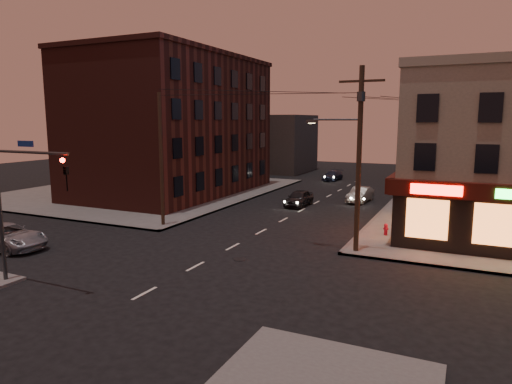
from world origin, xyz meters
The scene contains 15 objects.
ground centered at (0.00, 0.00, 0.00)m, with size 120.00×120.00×0.00m, color black.
sidewalk_nw centered at (-18.00, 19.00, 0.07)m, with size 24.00×28.00×0.15m, color #514F4C.
brick_apartment centered at (-14.50, 19.00, 6.65)m, with size 12.00×20.00×13.00m, color #451B16.
bg_building_ne_a centered at (14.00, 38.00, 3.50)m, with size 10.00×12.00×7.00m, color #3F3D3A.
bg_building_nw centered at (-13.00, 42.00, 4.00)m, with size 9.00×10.00×8.00m, color #3F3D3A.
bg_building_ne_b centered at (12.00, 52.00, 3.00)m, with size 8.00×8.00×6.00m, color #3F3D3A.
utility_pole_main centered at (6.68, 5.80, 5.76)m, with size 4.20×0.44×10.00m.
utility_pole_far centered at (6.80, 32.00, 4.65)m, with size 0.26×0.26×9.00m, color #382619.
utility_pole_west centered at (-6.80, 6.50, 4.65)m, with size 0.24×0.24×9.00m, color #382619.
traffic_signal centered at (-5.57, -5.60, 4.16)m, with size 4.49×0.32×6.47m.
suv_cross centered at (-11.60, -1.87, 0.71)m, with size 2.36×5.12×1.42m, color gray.
sedan_near centered at (-0.85, 17.70, 0.68)m, with size 1.61×4.01×1.37m, color black.
sedan_mid centered at (3.49, 21.91, 0.67)m, with size 1.42×4.08×1.34m, color slate.
sedan_far centered at (-2.87, 35.42, 0.58)m, with size 1.64×4.03×1.17m, color #1A2134.
fire_hydrant centered at (7.72, 10.00, 0.56)m, with size 0.32×0.32×0.75m.
Camera 1 is at (12.21, -18.76, 7.33)m, focal length 32.00 mm.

